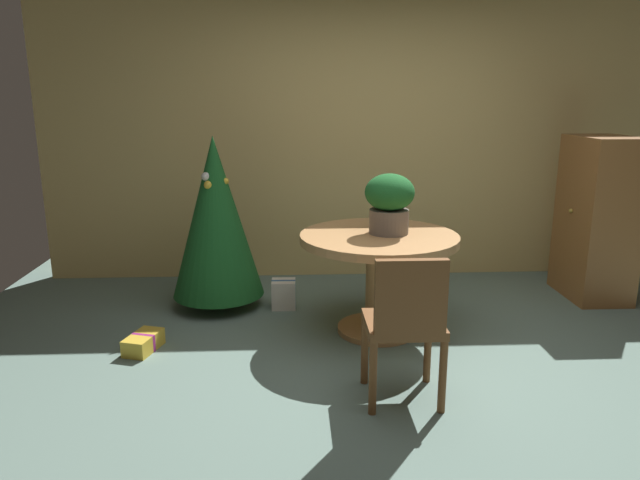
# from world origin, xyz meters

# --- Properties ---
(ground_plane) EXTENTS (6.60, 6.60, 0.00)m
(ground_plane) POSITION_xyz_m (0.00, 0.00, 0.00)
(ground_plane) COLOR slate
(back_wall_panel) EXTENTS (6.00, 0.10, 2.60)m
(back_wall_panel) POSITION_xyz_m (0.00, 2.20, 1.30)
(back_wall_panel) COLOR tan
(back_wall_panel) RESTS_ON ground_plane
(round_dining_table) EXTENTS (1.13, 1.13, 0.74)m
(round_dining_table) POSITION_xyz_m (-0.10, 0.73, 0.56)
(round_dining_table) COLOR #B27F4C
(round_dining_table) RESTS_ON ground_plane
(flower_vase) EXTENTS (0.35, 0.35, 0.43)m
(flower_vase) POSITION_xyz_m (-0.02, 0.75, 0.98)
(flower_vase) COLOR #665B51
(flower_vase) RESTS_ON round_dining_table
(wooden_chair_near) EXTENTS (0.43, 0.40, 0.88)m
(wooden_chair_near) POSITION_xyz_m (-0.10, -0.31, 0.50)
(wooden_chair_near) COLOR brown
(wooden_chair_near) RESTS_ON ground_plane
(holiday_tree) EXTENTS (0.74, 0.74, 1.40)m
(holiday_tree) POSITION_xyz_m (-1.32, 1.33, 0.75)
(holiday_tree) COLOR brown
(holiday_tree) RESTS_ON ground_plane
(gift_box_gold) EXTENTS (0.24, 0.34, 0.12)m
(gift_box_gold) POSITION_xyz_m (-1.74, 0.47, 0.06)
(gift_box_gold) COLOR gold
(gift_box_gold) RESTS_ON ground_plane
(gift_box_cream) EXTENTS (0.20, 0.18, 0.23)m
(gift_box_cream) POSITION_xyz_m (-0.79, 1.26, 0.12)
(gift_box_cream) COLOR silver
(gift_box_cream) RESTS_ON ground_plane
(wooden_cabinet) EXTENTS (0.48, 0.67, 1.37)m
(wooden_cabinet) POSITION_xyz_m (1.86, 1.42, 0.69)
(wooden_cabinet) COLOR brown
(wooden_cabinet) RESTS_ON ground_plane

